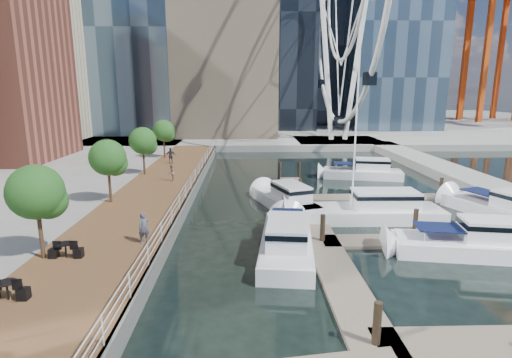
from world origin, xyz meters
The scene contains 15 objects.
ground centered at (0.00, 0.00, 0.00)m, with size 520.00×520.00×0.00m, color black.
boardwalk centered at (-9.00, 15.00, 0.50)m, with size 6.00×60.00×1.00m, color brown.
seawall centered at (-6.00, 15.00, 0.50)m, with size 0.25×60.00×1.00m, color #595954.
land_far centered at (0.00, 102.00, 0.50)m, with size 200.00×114.00×1.00m, color gray.
breakwater centered at (20.00, 20.00, 0.50)m, with size 4.00×60.00×1.00m, color gray.
pier centered at (14.00, 52.00, 0.50)m, with size 14.00×12.00×1.00m, color gray.
railing centered at (-6.10, 15.00, 1.52)m, with size 0.10×60.00×1.05m, color white, non-canonical shape.
floating_docks centered at (7.97, 9.98, 0.49)m, with size 16.00×34.00×2.60m.
port_cranes centered at (67.67, 95.67, 20.00)m, with size 40.00×52.00×38.00m.
street_trees centered at (-11.40, 14.00, 4.29)m, with size 2.60×42.60×4.60m.
yacht_foreground centered at (11.06, 5.98, 0.00)m, with size 2.52×9.39×2.15m, color white, non-canonical shape.
pedestrian_near centered at (-6.97, 5.87, 1.83)m, with size 0.61×0.40×1.66m, color #45495C.
pedestrian_mid centered at (-8.21, 20.84, 1.75)m, with size 0.73×0.57×1.51m, color #8B6960.
pedestrian_far centered at (-9.88, 29.85, 1.91)m, with size 1.06×0.44×1.81m, color #2E313A.
moored_yachts centered at (7.48, 11.90, 0.00)m, with size 21.25×37.62×11.50m.
Camera 1 is at (-1.56, -14.38, 8.90)m, focal length 28.00 mm.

